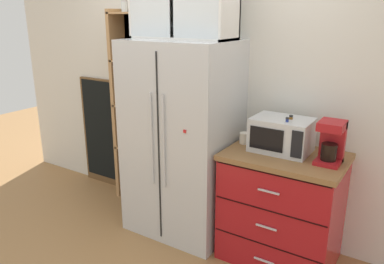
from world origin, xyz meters
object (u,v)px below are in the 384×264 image
microwave (282,135)px  chalkboard_menu (103,132)px  bottle_amber (290,136)px  refrigerator (182,139)px  bottle_cobalt (286,139)px  mug_cream (245,138)px  mug_sage (284,150)px  coffee_maker (331,142)px

microwave → chalkboard_menu: size_ratio=0.36×
bottle_amber → chalkboard_menu: (-2.22, 0.22, -0.41)m
refrigerator → bottle_cobalt: bearing=0.4°
refrigerator → mug_cream: bearing=9.6°
microwave → mug_sage: 0.14m
microwave → mug_cream: (-0.31, 0.01, -0.09)m
bottle_amber → chalkboard_menu: chalkboard_menu is taller
refrigerator → chalkboard_menu: bearing=166.4°
refrigerator → chalkboard_menu: size_ratio=1.39×
mug_sage → bottle_cobalt: 0.08m
mug_sage → bottle_amber: size_ratio=0.41×
microwave → mug_sage: bearing=-57.4°
refrigerator → mug_sage: size_ratio=14.24×
coffee_maker → bottle_cobalt: 0.32m
microwave → mug_cream: bearing=177.9°
microwave → bottle_amber: bottle_amber is taller
refrigerator → coffee_maker: bearing=1.8°
mug_cream → chalkboard_menu: 1.89m
mug_sage → bottle_cobalt: bearing=94.3°
microwave → bottle_amber: (0.06, 0.01, -0.00)m
mug_cream → bottle_cobalt: bearing=-13.1°
refrigerator → mug_cream: (0.55, 0.09, 0.09)m
refrigerator → bottle_cobalt: size_ratio=5.85×
refrigerator → bottle_amber: refrigerator is taller
refrigerator → mug_sage: 0.93m
refrigerator → mug_cream: size_ratio=14.62×
refrigerator → bottle_amber: bearing=5.7°
bottle_amber → chalkboard_menu: bearing=174.3°
microwave → chalkboard_menu: chalkboard_menu is taller
microwave → coffee_maker: bearing=-6.4°
refrigerator → mug_sage: (0.92, -0.01, 0.09)m
microwave → coffee_maker: size_ratio=1.42×
coffee_maker → bottle_cobalt: size_ratio=1.06×
coffee_maker → mug_cream: size_ratio=2.64×
mug_sage → coffee_maker: bearing=9.6°
coffee_maker → chalkboard_menu: bearing=173.8°
bottle_amber → chalkboard_menu: size_ratio=0.24×
coffee_maker → mug_sage: 0.34m
refrigerator → chalkboard_menu: 1.36m
microwave → bottle_amber: bearing=9.0°
coffee_maker → chalkboard_menu: chalkboard_menu is taller
refrigerator → bottle_cobalt: (0.92, 0.01, 0.17)m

